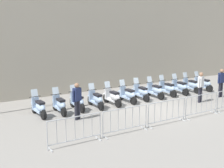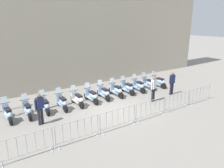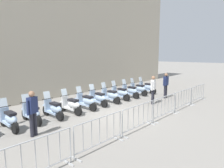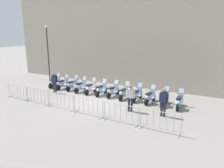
{
  "view_description": "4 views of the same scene",
  "coord_description": "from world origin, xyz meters",
  "px_view_note": "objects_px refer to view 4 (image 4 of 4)",
  "views": [
    {
      "loc": [
        -10.84,
        -9.99,
        4.22
      ],
      "look_at": [
        -1.34,
        1.93,
        1.19
      ],
      "focal_mm": 46.03,
      "sensor_mm": 36.0,
      "label": 1
    },
    {
      "loc": [
        -8.08,
        -9.36,
        5.38
      ],
      "look_at": [
        1.33,
        1.61,
        1.0
      ],
      "focal_mm": 34.95,
      "sensor_mm": 36.0,
      "label": 2
    },
    {
      "loc": [
        -8.56,
        -5.68,
        3.13
      ],
      "look_at": [
        1.51,
        1.3,
        1.25
      ],
      "focal_mm": 33.13,
      "sensor_mm": 36.0,
      "label": 3
    },
    {
      "loc": [
        6.69,
        -12.64,
        4.8
      ],
      "look_at": [
        0.81,
        1.48,
        1.09
      ],
      "focal_mm": 33.28,
      "sensor_mm": 36.0,
      "label": 4
    }
  ],
  "objects_px": {
    "officer_near_row_end": "(164,101)",
    "officer_mid_plaza": "(55,81)",
    "officer_by_barriers": "(130,96)",
    "barrier_segment_2": "(61,101)",
    "barrier_segment_4": "(121,113)",
    "motorcycle_11": "(179,102)",
    "barrier_segment_3": "(88,107)",
    "motorcycle_9": "(150,97)",
    "motorcycle_7": "(124,93)",
    "motorcycle_8": "(137,95)",
    "motorcycle_4": "(90,88)",
    "barrier_segment_0": "(17,92)",
    "motorcycle_0": "(55,82)",
    "barrier_segment_5": "(160,122)",
    "motorcycle_3": "(81,87)",
    "motorcycle_10": "(164,99)",
    "barrier_segment_1": "(38,96)",
    "motorcycle_2": "(72,85)",
    "motorcycle_1": "(63,84)",
    "motorcycle_6": "(113,91)",
    "motorcycle_5": "(101,90)",
    "street_lamp": "(48,48)"
  },
  "relations": [
    {
      "from": "motorcycle_0",
      "to": "officer_by_barriers",
      "type": "relative_size",
      "value": 1.0
    },
    {
      "from": "barrier_segment_5",
      "to": "officer_by_barriers",
      "type": "height_order",
      "value": "officer_by_barriers"
    },
    {
      "from": "motorcycle_4",
      "to": "barrier_segment_0",
      "type": "distance_m",
      "value": 5.56
    },
    {
      "from": "street_lamp",
      "to": "officer_by_barriers",
      "type": "distance_m",
      "value": 11.73
    },
    {
      "from": "officer_near_row_end",
      "to": "officer_mid_plaza",
      "type": "height_order",
      "value": "same"
    },
    {
      "from": "motorcycle_2",
      "to": "officer_mid_plaza",
      "type": "distance_m",
      "value": 1.64
    },
    {
      "from": "motorcycle_11",
      "to": "barrier_segment_2",
      "type": "distance_m",
      "value": 7.76
    },
    {
      "from": "motorcycle_11",
      "to": "barrier_segment_3",
      "type": "relative_size",
      "value": 0.82
    },
    {
      "from": "motorcycle_10",
      "to": "motorcycle_5",
      "type": "bearing_deg",
      "value": 173.53
    },
    {
      "from": "barrier_segment_0",
      "to": "officer_near_row_end",
      "type": "height_order",
      "value": "officer_near_row_end"
    },
    {
      "from": "motorcycle_6",
      "to": "motorcycle_9",
      "type": "bearing_deg",
      "value": -8.02
    },
    {
      "from": "motorcycle_0",
      "to": "officer_by_barriers",
      "type": "xyz_separation_m",
      "value": [
        8.31,
        -3.21,
        0.53
      ]
    },
    {
      "from": "motorcycle_7",
      "to": "barrier_segment_3",
      "type": "relative_size",
      "value": 0.82
    },
    {
      "from": "barrier_segment_1",
      "to": "barrier_segment_5",
      "type": "bearing_deg",
      "value": -7.21
    },
    {
      "from": "motorcycle_5",
      "to": "motorcycle_11",
      "type": "xyz_separation_m",
      "value": [
        6.07,
        -0.79,
        0.0
      ]
    },
    {
      "from": "motorcycle_8",
      "to": "motorcycle_0",
      "type": "bearing_deg",
      "value": 173.16
    },
    {
      "from": "motorcycle_11",
      "to": "barrier_segment_0",
      "type": "relative_size",
      "value": 0.82
    },
    {
      "from": "barrier_segment_3",
      "to": "motorcycle_8",
      "type": "bearing_deg",
      "value": 62.97
    },
    {
      "from": "motorcycle_1",
      "to": "motorcycle_10",
      "type": "xyz_separation_m",
      "value": [
        9.12,
        -1.07,
        0.0
      ]
    },
    {
      "from": "barrier_segment_2",
      "to": "barrier_segment_4",
      "type": "xyz_separation_m",
      "value": [
        4.37,
        -0.55,
        0.0
      ]
    },
    {
      "from": "motorcycle_10",
      "to": "officer_by_barriers",
      "type": "bearing_deg",
      "value": -132.86
    },
    {
      "from": "motorcycle_0",
      "to": "motorcycle_9",
      "type": "distance_m",
      "value": 9.17
    },
    {
      "from": "motorcycle_9",
      "to": "barrier_segment_4",
      "type": "bearing_deg",
      "value": -100.93
    },
    {
      "from": "motorcycle_3",
      "to": "motorcycle_10",
      "type": "relative_size",
      "value": 1.0
    },
    {
      "from": "motorcycle_5",
      "to": "motorcycle_7",
      "type": "bearing_deg",
      "value": -5.77
    },
    {
      "from": "motorcycle_9",
      "to": "motorcycle_2",
      "type": "bearing_deg",
      "value": 172.37
    },
    {
      "from": "officer_near_row_end",
      "to": "officer_by_barriers",
      "type": "bearing_deg",
      "value": 178.89
    },
    {
      "from": "motorcycle_1",
      "to": "barrier_segment_5",
      "type": "height_order",
      "value": "motorcycle_1"
    },
    {
      "from": "barrier_segment_1",
      "to": "barrier_segment_3",
      "type": "bearing_deg",
      "value": -7.21
    },
    {
      "from": "motorcycle_6",
      "to": "motorcycle_9",
      "type": "xyz_separation_m",
      "value": [
        3.03,
        -0.43,
        0.0
      ]
    },
    {
      "from": "motorcycle_3",
      "to": "motorcycle_10",
      "type": "bearing_deg",
      "value": -6.53
    },
    {
      "from": "motorcycle_0",
      "to": "motorcycle_5",
      "type": "bearing_deg",
      "value": -7.77
    },
    {
      "from": "motorcycle_7",
      "to": "motorcycle_8",
      "type": "relative_size",
      "value": 1.0
    },
    {
      "from": "motorcycle_0",
      "to": "motorcycle_3",
      "type": "distance_m",
      "value": 3.05
    },
    {
      "from": "barrier_segment_1",
      "to": "officer_near_row_end",
      "type": "height_order",
      "value": "officer_near_row_end"
    },
    {
      "from": "motorcycle_1",
      "to": "officer_mid_plaza",
      "type": "bearing_deg",
      "value": -81.62
    },
    {
      "from": "motorcycle_5",
      "to": "barrier_segment_0",
      "type": "distance_m",
      "value": 6.35
    },
    {
      "from": "motorcycle_11",
      "to": "officer_by_barriers",
      "type": "bearing_deg",
      "value": -148.37
    },
    {
      "from": "barrier_segment_1",
      "to": "officer_near_row_end",
      "type": "relative_size",
      "value": 1.22
    },
    {
      "from": "motorcycle_1",
      "to": "motorcycle_7",
      "type": "relative_size",
      "value": 1.0
    },
    {
      "from": "motorcycle_3",
      "to": "barrier_segment_3",
      "type": "distance_m",
      "value": 5.34
    },
    {
      "from": "barrier_segment_2",
      "to": "barrier_segment_3",
      "type": "distance_m",
      "value": 2.2
    },
    {
      "from": "motorcycle_3",
      "to": "motorcycle_2",
      "type": "bearing_deg",
      "value": 166.16
    },
    {
      "from": "motorcycle_6",
      "to": "officer_by_barriers",
      "type": "distance_m",
      "value": 3.39
    },
    {
      "from": "barrier_segment_5",
      "to": "motorcycle_4",
      "type": "bearing_deg",
      "value": 143.92
    },
    {
      "from": "motorcycle_7",
      "to": "motorcycle_10",
      "type": "distance_m",
      "value": 3.06
    },
    {
      "from": "motorcycle_9",
      "to": "officer_mid_plaza",
      "type": "xyz_separation_m",
      "value": [
        -7.9,
        -0.37,
        0.53
      ]
    },
    {
      "from": "officer_mid_plaza",
      "to": "barrier_segment_4",
      "type": "bearing_deg",
      "value": -26.27
    },
    {
      "from": "motorcycle_9",
      "to": "motorcycle_10",
      "type": "height_order",
      "value": "same"
    },
    {
      "from": "motorcycle_4",
      "to": "barrier_segment_3",
      "type": "xyz_separation_m",
      "value": [
        2.12,
        -4.18,
        0.07
      ]
    }
  ]
}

